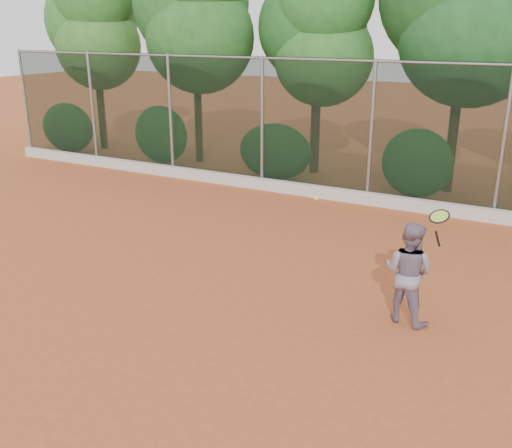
% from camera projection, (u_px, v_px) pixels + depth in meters
% --- Properties ---
extents(ground, '(80.00, 80.00, 0.00)m').
position_uv_depth(ground, '(225.00, 321.00, 8.64)').
color(ground, '#B05129').
rests_on(ground, ground).
extents(concrete_curb, '(24.00, 0.20, 0.30)m').
position_uv_depth(concrete_curb, '(365.00, 198.00, 14.28)').
color(concrete_curb, beige).
rests_on(concrete_curb, ground).
extents(tennis_player, '(0.87, 0.75, 1.57)m').
position_uv_depth(tennis_player, '(408.00, 273.00, 8.41)').
color(tennis_player, gray).
rests_on(tennis_player, ground).
extents(chainlink_fence, '(24.09, 0.09, 3.50)m').
position_uv_depth(chainlink_fence, '(371.00, 129.00, 13.87)').
color(chainlink_fence, black).
rests_on(chainlink_fence, ground).
extents(foliage_backdrop, '(23.70, 3.63, 7.55)m').
position_uv_depth(foliage_backdrop, '(380.00, 19.00, 14.92)').
color(foliage_backdrop, '#48301B').
rests_on(foliage_backdrop, ground).
extents(tennis_racket, '(0.36, 0.35, 0.56)m').
position_uv_depth(tennis_racket, '(439.00, 219.00, 7.80)').
color(tennis_racket, black).
rests_on(tennis_racket, ground).
extents(tennis_ball_in_flight, '(0.07, 0.07, 0.07)m').
position_uv_depth(tennis_ball_in_flight, '(316.00, 198.00, 8.39)').
color(tennis_ball_in_flight, '#CDF237').
rests_on(tennis_ball_in_flight, ground).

